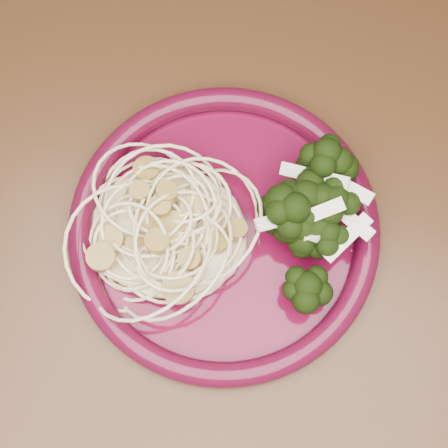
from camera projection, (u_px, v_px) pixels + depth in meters
dining_table at (121, 277)px, 0.58m from camera, size 1.20×0.80×0.75m
dinner_plate at (224, 228)px, 0.49m from camera, size 0.30×0.30×0.02m
spaghetti_pile at (168, 227)px, 0.47m from camera, size 0.15×0.14×0.03m
scallop_cluster at (164, 214)px, 0.44m from camera, size 0.14×0.14×0.04m
broccoli_pile at (294, 216)px, 0.47m from camera, size 0.12×0.16×0.05m
onion_garnish at (298, 203)px, 0.44m from camera, size 0.08×0.10×0.05m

